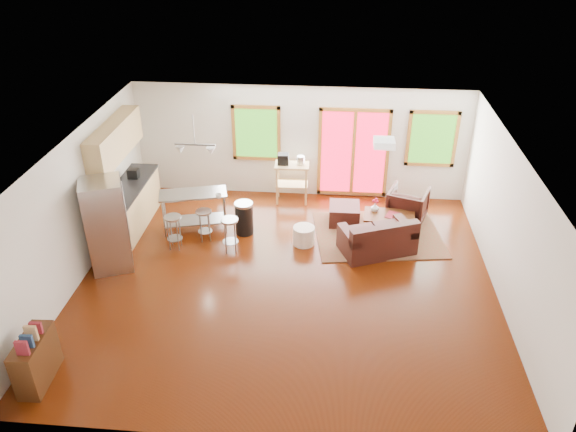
# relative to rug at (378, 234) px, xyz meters

# --- Properties ---
(floor) EXTENTS (7.50, 7.00, 0.02)m
(floor) POSITION_rel_rug_xyz_m (-1.75, -1.77, -0.02)
(floor) COLOR #351102
(floor) RESTS_ON ground
(ceiling) EXTENTS (7.50, 7.00, 0.02)m
(ceiling) POSITION_rel_rug_xyz_m (-1.75, -1.77, 2.60)
(ceiling) COLOR white
(ceiling) RESTS_ON ground
(back_wall) EXTENTS (7.50, 0.02, 2.60)m
(back_wall) POSITION_rel_rug_xyz_m (-1.75, 1.74, 1.29)
(back_wall) COLOR silver
(back_wall) RESTS_ON ground
(left_wall) EXTENTS (0.02, 7.00, 2.60)m
(left_wall) POSITION_rel_rug_xyz_m (-5.51, -1.77, 1.29)
(left_wall) COLOR silver
(left_wall) RESTS_ON ground
(right_wall) EXTENTS (0.02, 7.00, 2.60)m
(right_wall) POSITION_rel_rug_xyz_m (2.01, -1.77, 1.29)
(right_wall) COLOR silver
(right_wall) RESTS_ON ground
(front_wall) EXTENTS (7.50, 0.02, 2.60)m
(front_wall) POSITION_rel_rug_xyz_m (-1.75, -5.28, 1.29)
(front_wall) COLOR silver
(front_wall) RESTS_ON ground
(window_left) EXTENTS (1.10, 0.05, 1.30)m
(window_left) POSITION_rel_rug_xyz_m (-2.75, 1.69, 1.49)
(window_left) COLOR #255C13
(window_left) RESTS_ON back_wall
(french_doors) EXTENTS (1.60, 0.05, 2.10)m
(french_doors) POSITION_rel_rug_xyz_m (-0.55, 1.69, 1.09)
(french_doors) COLOR red
(french_doors) RESTS_ON back_wall
(window_right) EXTENTS (1.10, 0.05, 1.30)m
(window_right) POSITION_rel_rug_xyz_m (1.15, 1.69, 1.49)
(window_right) COLOR #255C13
(window_right) RESTS_ON back_wall
(rug) EXTENTS (2.80, 2.30, 0.03)m
(rug) POSITION_rel_rug_xyz_m (0.00, 0.00, 0.00)
(rug) COLOR #4B5F36
(rug) RESTS_ON floor
(loveseat) EXTENTS (1.60, 1.26, 0.75)m
(loveseat) POSITION_rel_rug_xyz_m (-0.05, -0.66, 0.28)
(loveseat) COLOR black
(loveseat) RESTS_ON floor
(coffee_table) EXTENTS (1.09, 0.71, 0.42)m
(coffee_table) POSITION_rel_rug_xyz_m (0.22, 0.12, 0.34)
(coffee_table) COLOR #351B0A
(coffee_table) RESTS_ON floor
(armchair) EXTENTS (0.98, 0.95, 0.80)m
(armchair) POSITION_rel_rug_xyz_m (0.65, 0.72, 0.39)
(armchair) COLOR black
(armchair) RESTS_ON floor
(ottoman) EXTENTS (0.64, 0.64, 0.43)m
(ottoman) POSITION_rel_rug_xyz_m (-0.71, 0.44, 0.20)
(ottoman) COLOR black
(ottoman) RESTS_ON floor
(pouf) EXTENTS (0.55, 0.55, 0.38)m
(pouf) POSITION_rel_rug_xyz_m (-1.52, -0.47, 0.18)
(pouf) COLOR #EFE1CC
(pouf) RESTS_ON floor
(vase) EXTENTS (0.23, 0.24, 0.30)m
(vase) POSITION_rel_rug_xyz_m (-0.08, 0.29, 0.50)
(vase) COLOR silver
(vase) RESTS_ON coffee_table
(book) EXTENTS (0.22, 0.12, 0.31)m
(book) POSITION_rel_rug_xyz_m (0.16, 0.16, 0.54)
(book) COLOR maroon
(book) RESTS_ON coffee_table
(cabinets) EXTENTS (0.64, 2.24, 2.30)m
(cabinets) POSITION_rel_rug_xyz_m (-5.24, -0.07, 0.91)
(cabinets) COLOR tan
(cabinets) RESTS_ON floor
(refrigerator) EXTENTS (0.93, 0.91, 1.79)m
(refrigerator) POSITION_rel_rug_xyz_m (-5.07, -1.57, 0.88)
(refrigerator) COLOR #B7BABC
(refrigerator) RESTS_ON floor
(island) EXTENTS (1.46, 0.87, 0.87)m
(island) POSITION_rel_rug_xyz_m (-3.83, -0.11, 0.58)
(island) COLOR #B7BABC
(island) RESTS_ON floor
(cup) EXTENTS (0.14, 0.11, 0.12)m
(cup) POSITION_rel_rug_xyz_m (-3.22, -0.45, 1.00)
(cup) COLOR white
(cup) RESTS_ON island
(bar_stool_a) EXTENTS (0.34, 0.34, 0.71)m
(bar_stool_a) POSITION_rel_rug_xyz_m (-4.07, -0.84, 0.52)
(bar_stool_a) COLOR #B7BABC
(bar_stool_a) RESTS_ON floor
(bar_stool_b) EXTENTS (0.41, 0.41, 0.67)m
(bar_stool_b) POSITION_rel_rug_xyz_m (-3.53, -0.49, 0.49)
(bar_stool_b) COLOR #B7BABC
(bar_stool_b) RESTS_ON floor
(bar_stool_c) EXTENTS (0.41, 0.41, 0.73)m
(bar_stool_c) POSITION_rel_rug_xyz_m (-2.94, -0.87, 0.53)
(bar_stool_c) COLOR #B7BABC
(bar_stool_c) RESTS_ON floor
(trash_can) EXTENTS (0.43, 0.43, 0.71)m
(trash_can) POSITION_rel_rug_xyz_m (-2.78, -0.15, 0.34)
(trash_can) COLOR black
(trash_can) RESTS_ON floor
(kitchen_cart) EXTENTS (0.78, 0.51, 1.17)m
(kitchen_cart) POSITION_rel_rug_xyz_m (-1.94, 1.35, 0.78)
(kitchen_cart) COLOR tan
(kitchen_cart) RESTS_ON floor
(bookshelf) EXTENTS (0.38, 0.87, 1.01)m
(bookshelf) POSITION_rel_rug_xyz_m (-5.10, -4.50, 0.38)
(bookshelf) COLOR #351B0A
(bookshelf) RESTS_ON floor
(ceiling_flush) EXTENTS (0.35, 0.35, 0.12)m
(ceiling_flush) POSITION_rel_rug_xyz_m (-0.15, -1.17, 2.52)
(ceiling_flush) COLOR white
(ceiling_flush) RESTS_ON ceiling
(pendant_light) EXTENTS (0.80, 0.18, 0.79)m
(pendant_light) POSITION_rel_rug_xyz_m (-3.65, -0.27, 1.88)
(pendant_light) COLOR gray
(pendant_light) RESTS_ON ceiling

